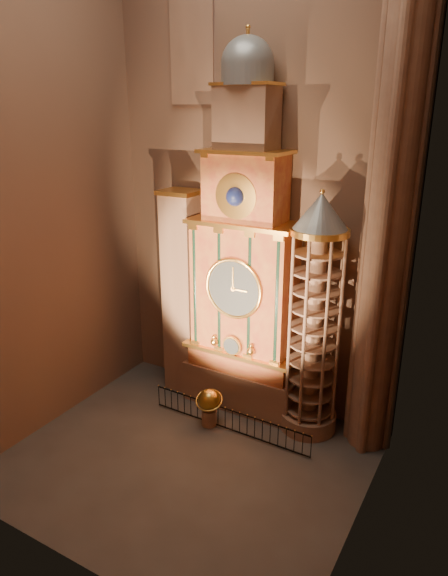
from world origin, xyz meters
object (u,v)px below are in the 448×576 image
Objects in this scene: astronomical_clock at (244,274)px; stair_turret at (314,320)px; portrait_tower at (183,293)px; celestial_globe at (209,404)px; iron_railing at (229,420)px.

stair_turret is (3.50, -0.26, -1.41)m from astronomical_clock.
portrait_tower is 5.66× the size of celestial_globe.
iron_railing is (3.92, -2.33, -4.58)m from portrait_tower.
stair_turret reaches higher than portrait_tower.
astronomical_clock is 3.78m from stair_turret.
celestial_globe is at bearing -152.18° from stair_turret.
stair_turret is at bearing -2.33° from portrait_tower.
stair_turret is at bearing 27.82° from celestial_globe.
stair_turret is at bearing -4.30° from astronomical_clock.
stair_turret is at bearing 34.55° from iron_railing.
celestial_globe is 0.23× the size of iron_railing.
portrait_tower reaches higher than celestial_globe.
astronomical_clock is at bearing 78.63° from celestial_globe.
astronomical_clock is 1.64× the size of portrait_tower.
celestial_globe is (2.92, -2.38, -4.07)m from portrait_tower.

